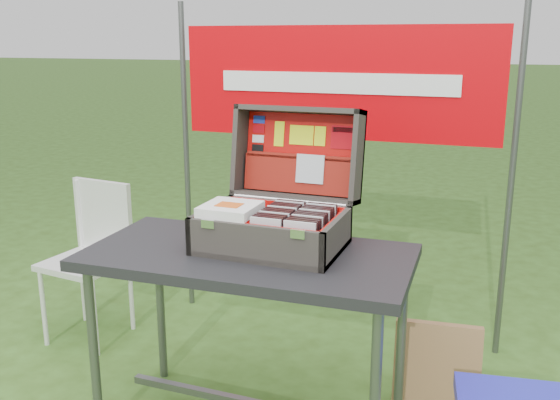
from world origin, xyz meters
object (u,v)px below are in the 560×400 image
at_px(suitcase, 277,181).
at_px(chair, 85,264).
at_px(table, 249,344).
at_px(cardboard_box, 437,367).

height_order(suitcase, chair, suitcase).
bearing_deg(suitcase, table, -116.69).
xyz_separation_m(suitcase, cardboard_box, (0.60, 0.29, -0.81)).
distance_m(table, suitcase, 0.64).
height_order(suitcase, cardboard_box, suitcase).
xyz_separation_m(suitcase, chair, (-1.16, 0.32, -0.60)).
height_order(table, cardboard_box, table).
xyz_separation_m(table, cardboard_box, (0.66, 0.42, -0.19)).
bearing_deg(suitcase, chair, 164.87).
distance_m(chair, cardboard_box, 1.78).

